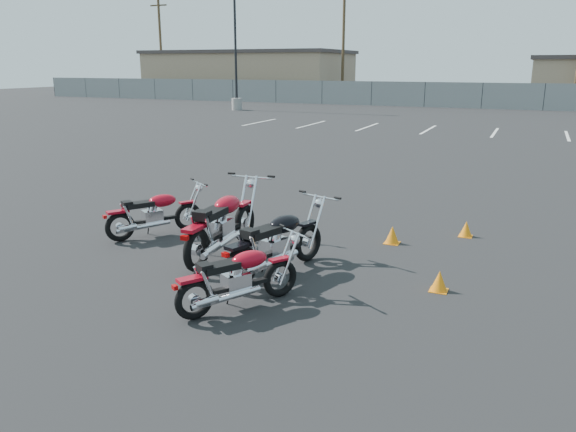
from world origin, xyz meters
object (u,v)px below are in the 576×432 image
at_px(motorcycle_front_red, 154,214).
at_px(motorcycle_third_red, 222,224).
at_px(motorcycle_rear_red, 239,278).
at_px(motorcycle_second_black, 277,243).

xyz_separation_m(motorcycle_front_red, motorcycle_third_red, (1.66, -0.43, 0.11)).
xyz_separation_m(motorcycle_front_red, motorcycle_rear_red, (2.89, -2.14, -0.01)).
relative_size(motorcycle_third_red, motorcycle_rear_red, 1.38).
distance_m(motorcycle_front_red, motorcycle_third_red, 1.71).
distance_m(motorcycle_third_red, motorcycle_rear_red, 2.11).
height_order(motorcycle_third_red, motorcycle_rear_red, motorcycle_third_red).
bearing_deg(motorcycle_front_red, motorcycle_rear_red, -36.51).
bearing_deg(motorcycle_rear_red, motorcycle_third_red, 125.76).
xyz_separation_m(motorcycle_third_red, motorcycle_rear_red, (1.23, -1.71, -0.12)).
bearing_deg(motorcycle_second_black, motorcycle_third_red, 160.13).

